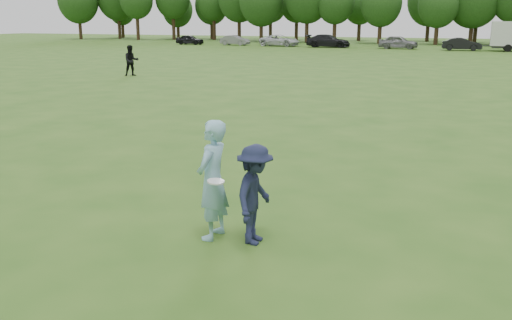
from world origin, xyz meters
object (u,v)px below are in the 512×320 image
at_px(thrower, 212,180).
at_px(car_f, 462,44).
at_px(car_e, 398,42).
at_px(car_d, 328,41).
at_px(player_far_a, 131,61).
at_px(car_c, 280,41).
at_px(car_a, 190,40).
at_px(car_b, 235,40).
at_px(defender, 255,195).

bearing_deg(thrower, car_f, 178.77).
bearing_deg(car_e, car_d, 93.47).
distance_m(player_far_a, car_c, 39.24).
xyz_separation_m(car_a, car_e, (28.25, -0.79, 0.11)).
xyz_separation_m(player_far_a, car_c, (-3.35, 39.09, -0.22)).
height_order(thrower, car_b, thrower).
xyz_separation_m(thrower, car_b, (-25.74, 61.10, -0.32)).
bearing_deg(car_b, car_c, -88.52).
relative_size(player_far_a, car_e, 0.42).
bearing_deg(car_a, car_c, -86.62).
bearing_deg(car_c, player_far_a, -169.64).
bearing_deg(car_f, car_a, 83.67).
xyz_separation_m(defender, car_f, (2.29, 58.57, -0.10)).
relative_size(player_far_a, car_c, 0.36).
bearing_deg(defender, car_f, -3.16).
height_order(car_b, car_c, car_c).
height_order(car_a, car_b, car_a).
height_order(car_a, car_c, car_c).
bearing_deg(car_c, car_d, -90.85).
relative_size(defender, car_b, 0.40).
bearing_deg(car_f, car_b, 82.02).
relative_size(car_c, car_e, 1.14).
height_order(car_d, car_e, car_d).
xyz_separation_m(player_far_a, car_e, (11.85, 38.16, -0.17)).
distance_m(car_a, car_b, 6.60).
height_order(thrower, car_c, thrower).
bearing_deg(car_c, car_a, 96.07).
bearing_deg(defender, thrower, 92.62).
height_order(thrower, player_far_a, thrower).
relative_size(defender, car_f, 0.38).
bearing_deg(car_f, player_far_a, 149.81).
bearing_deg(car_c, car_f, -90.08).
xyz_separation_m(car_b, car_e, (21.66, -1.25, 0.12)).
bearing_deg(defender, car_e, 3.66).
bearing_deg(car_b, thrower, -152.88).
bearing_deg(player_far_a, car_a, 69.73).
relative_size(car_b, car_d, 0.73).
relative_size(defender, car_d, 0.30).
distance_m(thrower, car_a, 68.72).
bearing_deg(car_e, defender, -170.62).
distance_m(car_c, car_f, 22.39).
xyz_separation_m(car_a, car_d, (19.67, -0.60, 0.13)).
height_order(player_far_a, car_b, player_far_a).
relative_size(car_a, car_c, 0.75).
relative_size(thrower, car_f, 0.46).
height_order(car_d, car_f, car_d).
xyz_separation_m(player_far_a, car_b, (-9.81, 39.41, -0.29)).
xyz_separation_m(defender, car_c, (-19.99, 60.74, -0.08)).
height_order(car_b, car_f, car_f).
bearing_deg(car_d, car_a, 86.71).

